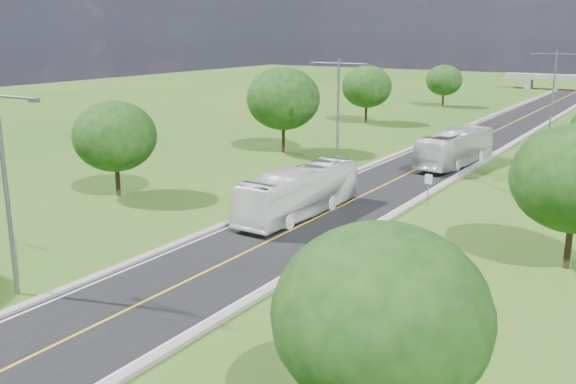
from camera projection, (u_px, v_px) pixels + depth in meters
name	position (u px, v px, depth m)	size (l,w,h in m)	color
ground	(454.00, 151.00, 67.45)	(260.00, 260.00, 0.00)	#245217
road	(471.00, 143.00, 72.36)	(8.00, 150.00, 0.06)	black
curb_left	(435.00, 139.00, 74.54)	(0.50, 150.00, 0.22)	gray
curb_right	(510.00, 146.00, 70.14)	(0.50, 150.00, 0.22)	gray
speed_limit_sign	(428.00, 184.00, 46.34)	(0.55, 0.09, 2.40)	slate
streetlight_near_left	(4.00, 175.00, 29.79)	(5.90, 0.25, 10.00)	slate
streetlight_mid_left	(338.00, 105.00, 56.81)	(5.90, 0.25, 10.00)	slate
streetlight_far_right	(554.00, 85.00, 77.61)	(5.90, 0.25, 10.00)	slate
tree_lb	(115.00, 136.00, 48.39)	(6.30, 6.30, 7.33)	black
tree_lc	(283.00, 99.00, 65.66)	(7.56, 7.56, 8.79)	black
tree_ld	(367.00, 87.00, 86.50)	(6.72, 6.72, 7.82)	black
tree_le	(444.00, 80.00, 105.01)	(5.88, 5.88, 6.84)	black
tree_ra	(381.00, 316.00, 18.11)	(6.30, 6.30, 7.33)	black
tree_rb	(576.00, 179.00, 33.37)	(6.72, 6.72, 7.82)	black
bus_outbound	(455.00, 148.00, 59.92)	(2.78, 11.88, 3.31)	silver
bus_inbound	(299.00, 192.00, 43.80)	(2.77, 11.83, 3.30)	white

